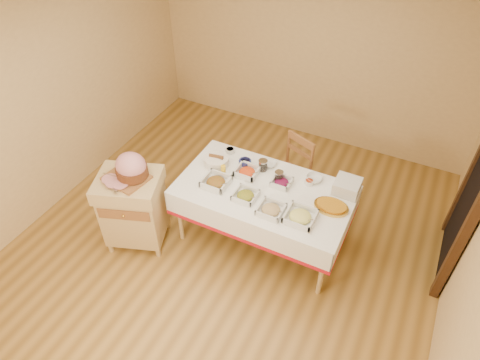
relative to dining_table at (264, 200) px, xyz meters
name	(u,v)px	position (x,y,z in m)	size (l,w,h in m)	color
room_shell	(224,156)	(-0.30, -0.30, 0.70)	(5.00, 5.00, 5.00)	olive
doorway	(479,184)	(1.90, 0.60, 0.51)	(0.09, 1.10, 2.20)	black
dining_table	(264,200)	(0.00, 0.00, 0.00)	(1.82, 1.02, 0.76)	tan
butcher_cart	(133,206)	(-1.25, -0.65, -0.08)	(0.79, 0.73, 0.92)	tan
dining_chair	(290,173)	(0.05, 0.66, -0.11)	(0.54, 0.53, 0.95)	brown
ham_on_board	(130,169)	(-1.20, -0.61, 0.45)	(0.45, 0.43, 0.30)	brown
serving_dish_a	(216,182)	(-0.49, -0.17, 0.20)	(0.27, 0.27, 0.12)	silver
serving_dish_b	(245,195)	(-0.12, -0.20, 0.19)	(0.23, 0.23, 0.09)	silver
serving_dish_c	(271,210)	(0.19, -0.28, 0.19)	(0.25, 0.25, 0.10)	silver
serving_dish_d	(300,217)	(0.48, -0.24, 0.20)	(0.28, 0.28, 0.11)	silver
serving_dish_e	(247,172)	(-0.27, 0.13, 0.20)	(0.24, 0.23, 0.11)	silver
serving_dish_f	(282,182)	(0.13, 0.15, 0.19)	(0.21, 0.20, 0.10)	silver
small_bowl_left	(230,150)	(-0.61, 0.39, 0.19)	(0.11, 0.11, 0.05)	silver
small_bowl_mid	(245,162)	(-0.36, 0.27, 0.19)	(0.14, 0.14, 0.06)	navy
small_bowl_right	(309,182)	(0.39, 0.28, 0.19)	(0.10, 0.10, 0.05)	silver
bowl_white_imported	(269,164)	(-0.12, 0.38, 0.18)	(0.16, 0.16, 0.04)	silver
bowl_small_imported	(314,179)	(0.42, 0.36, 0.19)	(0.17, 0.17, 0.05)	silver
preserve_jar_left	(263,166)	(-0.15, 0.27, 0.22)	(0.10, 0.10, 0.13)	silver
preserve_jar_right	(279,177)	(0.08, 0.19, 0.22)	(0.09, 0.09, 0.12)	silver
mustard_bottle	(223,170)	(-0.49, 0.01, 0.23)	(0.05, 0.05, 0.16)	yellow
bread_basket	(216,161)	(-0.64, 0.13, 0.21)	(0.28, 0.28, 0.12)	white
plate_stack	(347,186)	(0.77, 0.35, 0.23)	(0.26, 0.26, 0.14)	silver
brass_platter	(331,206)	(0.70, 0.04, 0.18)	(0.35, 0.25, 0.05)	gold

